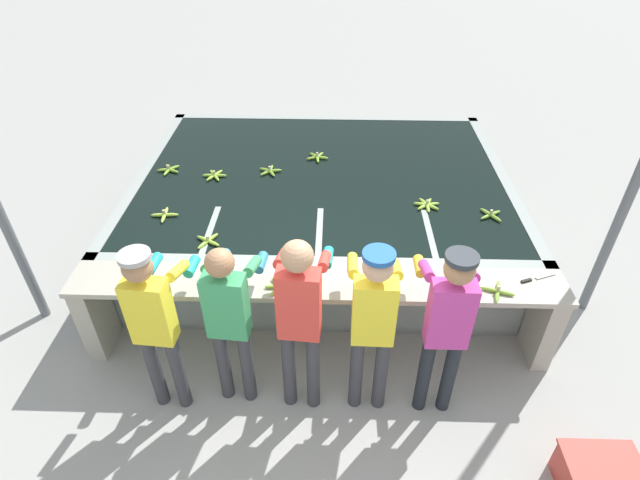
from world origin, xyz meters
The scene contains 22 objects.
ground_plane centered at (0.00, 0.00, 0.00)m, with size 80.00×80.00×0.00m, color #999993.
wash_tank centered at (0.00, 2.11, 0.43)m, with size 4.28×3.33×0.86m.
work_ledge centered at (0.00, 0.22, 0.61)m, with size 4.28×0.45×0.86m.
worker_0 centered at (-1.21, -0.36, 0.98)m, with size 0.44×0.73×1.62m.
worker_1 centered at (-0.66, -0.27, 0.95)m, with size 0.44×0.72×1.60m.
worker_2 centered at (-0.11, -0.33, 1.04)m, with size 0.44×0.73×1.72m.
worker_3 centered at (0.44, -0.32, 1.00)m, with size 0.41×0.72×1.64m.
worker_4 centered at (0.99, -0.34, 1.00)m, with size 0.40×0.72×1.64m.
banana_bunch_floating_0 centered at (-0.07, 2.49, 0.88)m, with size 0.28×0.27×0.08m.
banana_bunch_floating_1 centered at (-1.24, 2.00, 0.88)m, with size 0.28×0.26×0.08m.
banana_bunch_floating_2 centered at (-1.05, 0.75, 0.88)m, with size 0.26×0.26×0.08m.
banana_bunch_floating_3 centered at (1.11, 1.45, 0.88)m, with size 0.28×0.27×0.08m.
banana_bunch_floating_4 centered at (1.73, 1.28, 0.88)m, with size 0.25×0.25×0.08m.
banana_bunch_floating_5 centered at (-1.79, 2.12, 0.88)m, with size 0.27×0.27×0.08m.
banana_bunch_floating_6 centered at (-0.61, 2.12, 0.88)m, with size 0.28×0.27×0.08m.
banana_bunch_floating_7 centered at (-1.58, 1.18, 0.88)m, with size 0.28×0.28×0.08m.
banana_bunch_ledge_0 centered at (-0.30, 0.13, 0.88)m, with size 0.28×0.28×0.08m.
banana_bunch_ledge_1 centered at (1.51, 0.12, 0.88)m, with size 0.28×0.28×0.08m.
knife_0 centered at (1.86, 0.30, 0.87)m, with size 0.34×0.16×0.02m.
knife_1 centered at (-0.83, 0.12, 0.87)m, with size 0.31×0.21×0.02m.
crate centered at (2.09, -1.05, 0.16)m, with size 0.55×0.39×0.32m.
support_post_right centered at (2.77, 0.89, 1.60)m, with size 0.09×0.09×3.20m.
Camera 1 is at (0.12, -2.98, 3.70)m, focal length 28.00 mm.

